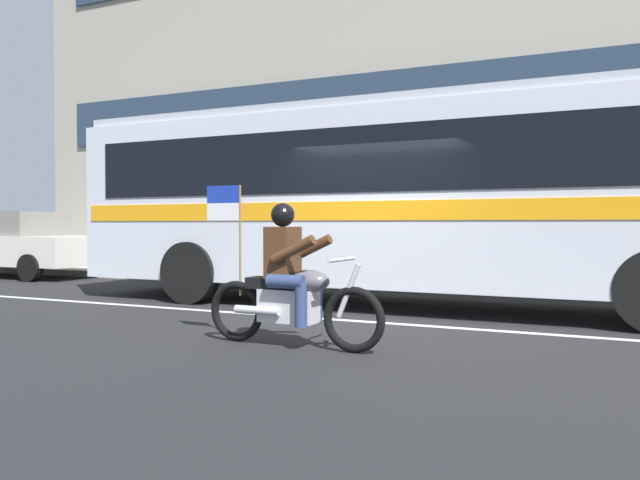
# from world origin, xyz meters

# --- Properties ---
(ground_plane) EXTENTS (60.00, 60.00, 0.00)m
(ground_plane) POSITION_xyz_m (0.00, 0.00, 0.00)
(ground_plane) COLOR black
(sidewalk_curb) EXTENTS (28.00, 3.80, 0.15)m
(sidewalk_curb) POSITION_xyz_m (0.00, 5.10, 0.07)
(sidewalk_curb) COLOR #B7B2A8
(sidewalk_curb) RESTS_ON ground_plane
(lane_center_stripe) EXTENTS (26.60, 0.14, 0.01)m
(lane_center_stripe) POSITION_xyz_m (0.00, -0.60, 0.00)
(lane_center_stripe) COLOR silver
(lane_center_stripe) RESTS_ON ground_plane
(office_building_facade) EXTENTS (28.00, 0.89, 13.17)m
(office_building_facade) POSITION_xyz_m (0.00, 7.39, 6.59)
(office_building_facade) COLOR gray
(office_building_facade) RESTS_ON ground_plane
(transit_bus) EXTENTS (11.86, 2.71, 3.22)m
(transit_bus) POSITION_xyz_m (0.42, 1.19, 1.88)
(transit_bus) COLOR silver
(transit_bus) RESTS_ON ground_plane
(motorcycle_with_rider) EXTENTS (2.20, 0.64, 1.78)m
(motorcycle_with_rider) POSITION_xyz_m (-0.02, -2.56, 0.67)
(motorcycle_with_rider) COLOR black
(motorcycle_with_rider) RESTS_ON ground_plane
(parked_sedan_curbside) EXTENTS (4.33, 1.88, 1.64)m
(parked_sedan_curbside) POSITION_xyz_m (-10.44, 2.58, 0.85)
(parked_sedan_curbside) COLOR silver
(parked_sedan_curbside) RESTS_ON ground_plane
(fire_hydrant) EXTENTS (0.22, 0.30, 0.75)m
(fire_hydrant) POSITION_xyz_m (-5.97, 3.84, 0.52)
(fire_hydrant) COLOR red
(fire_hydrant) RESTS_ON sidewalk_curb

